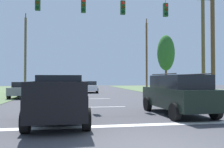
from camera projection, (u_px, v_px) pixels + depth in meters
The scene contains 13 objects.
stop_bar_stripe at pixel (128, 125), 8.81m from camera, with size 13.44×0.45×0.01m, color white.
lane_dash_0 at pixel (106, 107), 14.73m from camera, with size 0.15×2.50×0.01m, color white.
lane_dash_1 at pixel (96, 99), 20.95m from camera, with size 0.15×2.50×0.01m, color white.
lane_dash_2 at pixel (90, 93), 28.64m from camera, with size 0.15×2.50×0.01m, color white.
overhead_signal_span at pixel (106, 38), 15.71m from camera, with size 16.32×0.31×8.26m.
pickup_truck at pixel (59, 99), 9.65m from camera, with size 2.38×5.44×1.95m.
suv_black at pixel (178, 93), 11.53m from camera, with size 2.38×4.88×2.05m.
distant_car_crossing_white at pixel (90, 87), 30.54m from camera, with size 2.21×4.39×1.52m.
distant_car_oncoming at pixel (24, 89), 22.07m from camera, with size 2.25×4.41×1.52m.
utility_pole_mid_right at pixel (203, 45), 20.10m from camera, with size 0.30×1.53×9.78m.
utility_pole_far_right at pixel (147, 55), 34.95m from camera, with size 0.28×1.85×11.05m.
utility_pole_far_left at pixel (25, 54), 32.82m from camera, with size 0.32×1.75×11.26m.
tree_roadside_right at pixel (166, 53), 32.51m from camera, with size 2.45×2.45×8.04m.
Camera 1 is at (-2.05, -5.56, 1.78)m, focal length 36.82 mm.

